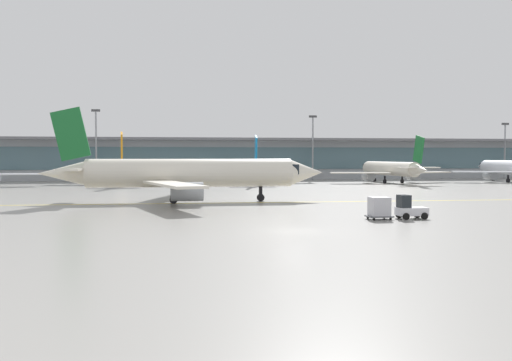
# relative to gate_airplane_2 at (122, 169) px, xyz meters

# --- Properties ---
(ground_plane) EXTENTS (400.00, 400.00, 0.00)m
(ground_plane) POSITION_rel_gate_airplane_2_xyz_m (17.72, -73.03, -2.92)
(ground_plane) COLOR gray
(taxiway_centreline_stripe) EXTENTS (109.99, 2.36, 0.01)m
(taxiway_centreline_stripe) POSITION_rel_gate_airplane_2_xyz_m (11.39, -47.10, -2.92)
(taxiway_centreline_stripe) COLOR yellow
(taxiway_centreline_stripe) RESTS_ON ground_plane
(terminal_concourse) EXTENTS (210.98, 11.00, 9.60)m
(terminal_concourse) POSITION_rel_gate_airplane_2_xyz_m (17.72, 20.97, 2.00)
(terminal_concourse) COLOR #9EA3A8
(terminal_concourse) RESTS_ON ground_plane
(gate_airplane_2) EXTENTS (27.27, 29.42, 9.74)m
(gate_airplane_2) POSITION_rel_gate_airplane_2_xyz_m (0.00, 0.00, 0.00)
(gate_airplane_2) COLOR white
(gate_airplane_2) RESTS_ON ground_plane
(gate_airplane_3) EXTENTS (26.00, 28.07, 9.29)m
(gate_airplane_3) POSITION_rel_gate_airplane_2_xyz_m (25.59, 0.11, -0.13)
(gate_airplane_3) COLOR white
(gate_airplane_3) RESTS_ON ground_plane
(gate_airplane_4) EXTENTS (26.20, 28.27, 9.36)m
(gate_airplane_4) POSITION_rel_gate_airplane_2_xyz_m (53.58, -2.81, -0.11)
(gate_airplane_4) COLOR silver
(gate_airplane_4) RESTS_ON ground_plane
(taxiing_regional_jet) EXTENTS (33.67, 31.38, 11.18)m
(taxiing_regional_jet) POSITION_rel_gate_airplane_2_xyz_m (10.95, -45.09, 0.43)
(taxiing_regional_jet) COLOR silver
(taxiing_regional_jet) RESTS_ON ground_plane
(baggage_tug) EXTENTS (2.63, 1.67, 2.10)m
(baggage_tug) POSITION_rel_gate_airplane_2_xyz_m (29.52, -66.56, -2.03)
(baggage_tug) COLOR silver
(baggage_tug) RESTS_ON ground_plane
(cargo_dolly_lead) EXTENTS (2.13, 1.64, 1.94)m
(cargo_dolly_lead) POSITION_rel_gate_airplane_2_xyz_m (26.75, -66.62, -1.87)
(cargo_dolly_lead) COLOR #595B60
(cargo_dolly_lead) RESTS_ON ground_plane
(apron_light_mast_1) EXTENTS (1.80, 0.36, 15.34)m
(apron_light_mast_1) POSITION_rel_gate_airplane_2_xyz_m (-6.12, 11.84, 5.44)
(apron_light_mast_1) COLOR gray
(apron_light_mast_1) RESTS_ON ground_plane
(apron_light_mast_2) EXTENTS (1.80, 0.36, 14.71)m
(apron_light_mast_2) POSITION_rel_gate_airplane_2_xyz_m (41.65, 14.05, 5.12)
(apron_light_mast_2) COLOR gray
(apron_light_mast_2) RESTS_ON ground_plane
(apron_light_mast_3) EXTENTS (1.80, 0.36, 13.46)m
(apron_light_mast_3) POSITION_rel_gate_airplane_2_xyz_m (89.64, 14.58, 4.49)
(apron_light_mast_3) COLOR gray
(apron_light_mast_3) RESTS_ON ground_plane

